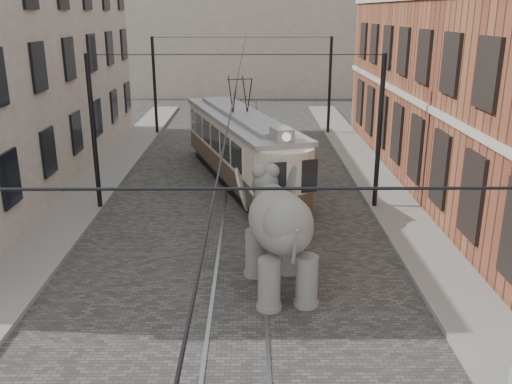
{
  "coord_description": "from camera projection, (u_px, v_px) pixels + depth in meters",
  "views": [
    {
      "loc": [
        0.35,
        -14.73,
        7.46
      ],
      "look_at": [
        0.49,
        1.74,
        2.1
      ],
      "focal_mm": 39.18,
      "sensor_mm": 36.0,
      "label": 1
    }
  ],
  "objects": [
    {
      "name": "brick_building",
      "position": [
        508.0,
        48.0,
        23.1
      ],
      "size": [
        8.0,
        26.0,
        12.0
      ],
      "primitive_type": "cube",
      "color": "brown",
      "rests_on": "ground"
    },
    {
      "name": "catenary",
      "position": [
        236.0,
        141.0,
        20.14
      ],
      "size": [
        11.0,
        30.2,
        6.0
      ],
      "primitive_type": null,
      "color": "black",
      "rests_on": "ground"
    },
    {
      "name": "ground",
      "position": [
        240.0,
        279.0,
        16.31
      ],
      "size": [
        120.0,
        120.0,
        0.0
      ],
      "primitive_type": "plane",
      "color": "#474542"
    },
    {
      "name": "tram",
      "position": [
        240.0,
        131.0,
        24.85
      ],
      "size": [
        5.88,
        11.98,
        4.68
      ],
      "primitive_type": null,
      "rotation": [
        0.0,
        0.0,
        0.31
      ],
      "color": "beige",
      "rests_on": "ground"
    },
    {
      "name": "distant_block",
      "position": [
        247.0,
        16.0,
        52.18
      ],
      "size": [
        28.0,
        10.0,
        14.0
      ],
      "primitive_type": "cube",
      "color": "gray",
      "rests_on": "ground"
    },
    {
      "name": "sidewalk_right",
      "position": [
        444.0,
        276.0,
        16.34
      ],
      "size": [
        2.0,
        60.0,
        0.15
      ],
      "primitive_type": "cube",
      "color": "slate",
      "rests_on": "ground"
    },
    {
      "name": "elephant",
      "position": [
        280.0,
        237.0,
        15.23
      ],
      "size": [
        3.69,
        5.56,
        3.15
      ],
      "primitive_type": null,
      "rotation": [
        0.0,
        0.0,
        0.18
      ],
      "color": "slate",
      "rests_on": "ground"
    },
    {
      "name": "tram_rails",
      "position": [
        240.0,
        278.0,
        16.31
      ],
      "size": [
        1.54,
        80.0,
        0.02
      ],
      "primitive_type": null,
      "color": "slate",
      "rests_on": "ground"
    },
    {
      "name": "sidewalk_left",
      "position": [
        16.0,
        277.0,
        16.24
      ],
      "size": [
        2.0,
        60.0,
        0.15
      ],
      "primitive_type": "cube",
      "color": "slate",
      "rests_on": "ground"
    }
  ]
}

